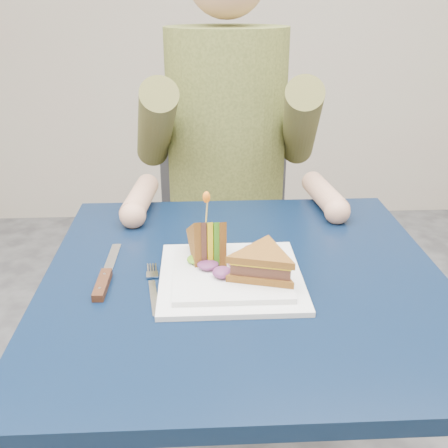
{
  "coord_description": "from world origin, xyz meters",
  "views": [
    {
      "loc": [
        -0.08,
        -0.86,
        1.22
      ],
      "look_at": [
        -0.04,
        0.03,
        0.82
      ],
      "focal_mm": 42.0,
      "sensor_mm": 36.0,
      "label": 1
    }
  ],
  "objects": [
    {
      "name": "diner",
      "position": [
        -0.0,
        0.61,
        0.91
      ],
      "size": [
        0.54,
        0.59,
        0.74
      ],
      "color": "brown",
      "rests_on": "chair"
    },
    {
      "name": "table",
      "position": [
        0.0,
        0.0,
        0.65
      ],
      "size": [
        0.75,
        0.75,
        0.73
      ],
      "color": "black",
      "rests_on": "ground"
    },
    {
      "name": "chair",
      "position": [
        0.0,
        0.72,
        0.54
      ],
      "size": [
        0.42,
        0.4,
        0.93
      ],
      "color": "#47474C",
      "rests_on": "ground"
    },
    {
      "name": "knife",
      "position": [
        -0.26,
        -0.02,
        0.74
      ],
      "size": [
        0.02,
        0.22,
        0.02
      ],
      "color": "silver",
      "rests_on": "table"
    },
    {
      "name": "onion_ring",
      "position": [
        -0.01,
        -0.01,
        0.77
      ],
      "size": [
        0.04,
        0.04,
        0.02
      ],
      "primitive_type": "torus",
      "rotation": [
        0.44,
        0.0,
        0.0
      ],
      "color": "#9E4C7A",
      "rests_on": "plate"
    },
    {
      "name": "lettuce_spill",
      "position": [
        -0.02,
        -0.01,
        0.76
      ],
      "size": [
        0.15,
        0.13,
        0.02
      ],
      "primitive_type": null,
      "color": "#337A14",
      "rests_on": "plate"
    },
    {
      "name": "plate",
      "position": [
        -0.03,
        -0.02,
        0.74
      ],
      "size": [
        0.26,
        0.26,
        0.02
      ],
      "color": "white",
      "rests_on": "table"
    },
    {
      "name": "fork",
      "position": [
        -0.17,
        -0.05,
        0.73
      ],
      "size": [
        0.04,
        0.18,
        0.01
      ],
      "color": "silver",
      "rests_on": "table"
    },
    {
      "name": "sandwich_upright",
      "position": [
        -0.07,
        0.03,
        0.78
      ],
      "size": [
        0.08,
        0.13,
        0.13
      ],
      "color": "brown",
      "rests_on": "plate"
    },
    {
      "name": "sandwich_flat",
      "position": [
        0.03,
        -0.04,
        0.78
      ],
      "size": [
        0.17,
        0.17,
        0.05
      ],
      "color": "brown",
      "rests_on": "plate"
    },
    {
      "name": "toothpick",
      "position": [
        -0.07,
        0.03,
        0.85
      ],
      "size": [
        0.01,
        0.01,
        0.06
      ],
      "primitive_type": "cylinder",
      "rotation": [
        0.14,
        0.07,
        0.0
      ],
      "color": "tan",
      "rests_on": "sandwich_upright"
    },
    {
      "name": "toothpick_frill",
      "position": [
        -0.07,
        0.03,
        0.88
      ],
      "size": [
        0.01,
        0.01,
        0.02
      ],
      "primitive_type": "ellipsoid",
      "color": "orange",
      "rests_on": "sandwich_upright"
    }
  ]
}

